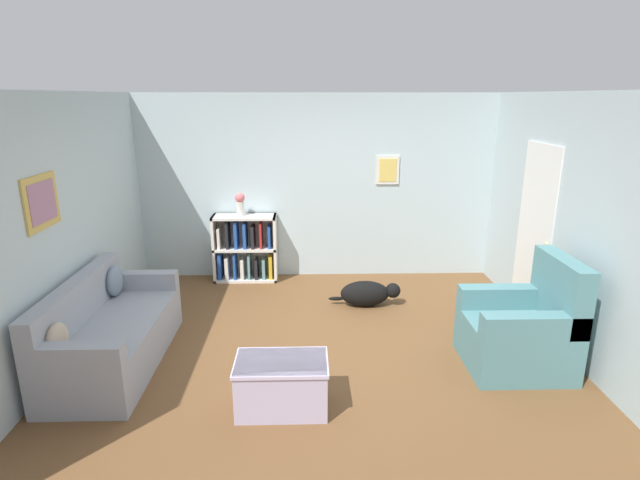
{
  "coord_description": "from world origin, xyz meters",
  "views": [
    {
      "loc": [
        -0.14,
        -4.79,
        2.55
      ],
      "look_at": [
        0.0,
        0.4,
        1.05
      ],
      "focal_mm": 28.0,
      "sensor_mm": 36.0,
      "label": 1
    }
  ],
  "objects_px": {
    "coffee_table": "(282,383)",
    "dog": "(367,293)",
    "bookshelf": "(245,250)",
    "recliner_chair": "(523,330)",
    "vase": "(240,203)",
    "couch": "(110,334)"
  },
  "relations": [
    {
      "from": "coffee_table",
      "to": "vase",
      "type": "relative_size",
      "value": 2.4
    },
    {
      "from": "recliner_chair",
      "to": "couch",
      "type": "bearing_deg",
      "value": 177.85
    },
    {
      "from": "couch",
      "to": "recliner_chair",
      "type": "xyz_separation_m",
      "value": [
        4.01,
        -0.15,
        0.07
      ]
    },
    {
      "from": "coffee_table",
      "to": "dog",
      "type": "distance_m",
      "value": 2.34
    },
    {
      "from": "couch",
      "to": "dog",
      "type": "height_order",
      "value": "couch"
    },
    {
      "from": "couch",
      "to": "bookshelf",
      "type": "xyz_separation_m",
      "value": [
        1.05,
        2.34,
        0.13
      ]
    },
    {
      "from": "coffee_table",
      "to": "dog",
      "type": "height_order",
      "value": "coffee_table"
    },
    {
      "from": "couch",
      "to": "vase",
      "type": "bearing_deg",
      "value": 66.51
    },
    {
      "from": "recliner_chair",
      "to": "vase",
      "type": "bearing_deg",
      "value": 140.55
    },
    {
      "from": "couch",
      "to": "coffee_table",
      "type": "relative_size",
      "value": 2.41
    },
    {
      "from": "couch",
      "to": "bookshelf",
      "type": "relative_size",
      "value": 1.98
    },
    {
      "from": "bookshelf",
      "to": "coffee_table",
      "type": "xyz_separation_m",
      "value": [
        0.67,
        -3.13,
        -0.21
      ]
    },
    {
      "from": "recliner_chair",
      "to": "dog",
      "type": "distance_m",
      "value": 2.0
    },
    {
      "from": "dog",
      "to": "coffee_table",
      "type": "bearing_deg",
      "value": -114.58
    },
    {
      "from": "recliner_chair",
      "to": "coffee_table",
      "type": "height_order",
      "value": "recliner_chair"
    },
    {
      "from": "recliner_chair",
      "to": "vase",
      "type": "distance_m",
      "value": 3.96
    },
    {
      "from": "couch",
      "to": "recliner_chair",
      "type": "relative_size",
      "value": 1.69
    },
    {
      "from": "couch",
      "to": "recliner_chair",
      "type": "distance_m",
      "value": 4.02
    },
    {
      "from": "couch",
      "to": "dog",
      "type": "relative_size",
      "value": 2.07
    },
    {
      "from": "vase",
      "to": "dog",
      "type": "bearing_deg",
      "value": -30.33
    },
    {
      "from": "recliner_chair",
      "to": "vase",
      "type": "height_order",
      "value": "vase"
    },
    {
      "from": "bookshelf",
      "to": "vase",
      "type": "relative_size",
      "value": 2.93
    }
  ]
}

